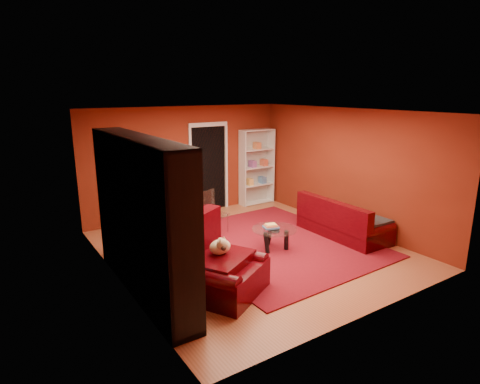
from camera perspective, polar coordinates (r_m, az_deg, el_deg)
floor at (r=7.77m, az=1.63°, el=-8.32°), size 5.00×5.50×0.05m
ceiling at (r=7.18m, az=1.78°, el=11.59°), size 5.00×5.50×0.05m
wall_back at (r=9.72m, az=-7.71°, el=4.35°), size 5.00×0.05×2.60m
wall_left at (r=6.31m, az=-17.47°, el=-1.69°), size 0.05×5.50×2.60m
wall_right at (r=9.02m, az=15.01°, el=3.20°), size 0.05×5.50×2.60m
doorway at (r=10.00m, az=-4.44°, el=3.26°), size 1.06×0.60×2.16m
rug at (r=8.03m, az=4.51°, el=-7.31°), size 3.46×4.00×0.02m
media_unit at (r=6.01m, az=-13.90°, el=-3.50°), size 0.49×3.07×2.35m
christmas_tree at (r=8.86m, az=-11.41°, el=0.91°), size 1.34×1.34×1.96m
gift_box_teal at (r=8.52m, az=-10.42°, el=-5.36°), size 0.35×0.35×0.26m
gift_box_green at (r=8.84m, az=-7.47°, el=-4.49°), size 0.34×0.34×0.26m
gift_box_red at (r=9.36m, az=-12.71°, el=-3.84°), size 0.27×0.27×0.21m
white_bookshelf at (r=10.58m, az=2.41°, el=3.56°), size 0.94×0.34×2.03m
armchair at (r=6.04m, az=-2.66°, el=-10.08°), size 1.66×1.66×0.95m
dog at (r=6.01m, az=-2.87°, el=-7.80°), size 0.50×0.46×0.31m
sofa at (r=8.58m, az=14.55°, el=-3.44°), size 0.88×1.94×0.83m
coffee_table at (r=7.68m, az=4.87°, el=-6.68°), size 1.04×1.04×0.53m
acrylic_chair at (r=8.42m, az=-3.44°, el=-3.29°), size 0.59×0.61×0.84m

